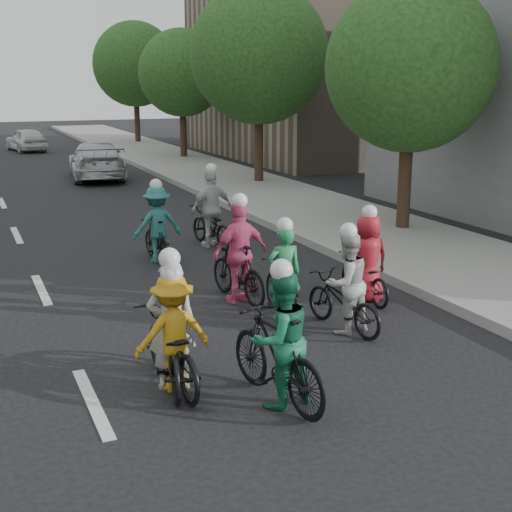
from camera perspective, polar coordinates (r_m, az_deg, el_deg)
ground at (r=8.74m, az=-12.96°, el=-11.34°), size 120.00×120.00×0.00m
sidewalk_right at (r=20.40m, az=4.36°, el=3.73°), size 4.00×80.00×0.15m
curb_right at (r=19.59m, az=-0.73°, el=3.39°), size 0.18×80.00×0.18m
bldg_se at (r=36.20m, az=5.66°, el=14.40°), size 10.00×14.00×8.00m
tree_r_0 at (r=17.58m, az=12.25°, el=14.57°), size 4.00×4.00×5.97m
tree_r_1 at (r=25.50m, az=0.24°, el=15.84°), size 4.80×4.80×6.93m
tree_r_2 at (r=33.95m, az=-5.94°, el=14.36°), size 4.00×4.00×5.97m
tree_r_3 at (r=42.64m, az=-9.66°, el=14.89°), size 4.80×4.80×6.93m
cyclist_0 at (r=8.82m, az=-6.87°, el=-6.82°), size 0.94×1.84×1.76m
cyclist_1 at (r=8.26m, az=1.82°, el=-7.45°), size 0.87×1.92×1.75m
cyclist_2 at (r=8.76m, az=-6.74°, el=-6.87°), size 0.96×1.82×1.60m
cyclist_3 at (r=12.00m, az=-1.37°, el=-0.50°), size 1.06×1.75×1.87m
cyclist_4 at (r=12.18m, az=8.76°, el=-0.96°), size 0.75×1.54×1.68m
cyclist_5 at (r=11.21m, az=2.12°, el=-2.15°), size 0.64×1.64×1.64m
cyclist_6 at (r=10.70m, az=7.10°, el=-2.97°), size 0.86×1.72×1.67m
cyclist_7 at (r=14.81m, az=-7.93°, el=2.10°), size 1.05×1.52×1.73m
cyclist_8 at (r=16.08m, az=-3.60°, el=3.06°), size 1.07×1.78×1.89m
follow_car_lead at (r=27.90m, az=-12.65°, el=7.48°), size 2.48×4.98×1.39m
follow_car_trail at (r=39.79m, az=-17.91°, el=8.87°), size 2.10×3.80×1.22m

